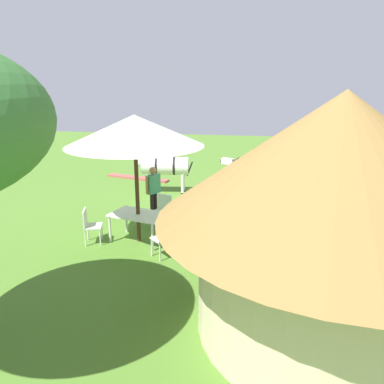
{
  "coord_description": "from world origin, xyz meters",
  "views": [
    {
      "loc": [
        -1.11,
        10.85,
        4.01
      ],
      "look_at": [
        0.63,
        0.69,
        1.0
      ],
      "focal_mm": 36.23,
      "sensor_mm": 36.0,
      "label": 1
    }
  ],
  "objects_px": {
    "patio_chair_near_hut": "(164,237)",
    "patio_chair_west_end": "(90,224)",
    "standing_watcher": "(303,166)",
    "shade_umbrella": "(135,131)",
    "patio_dining_table": "(138,217)",
    "patio_chair_east_end": "(163,208)",
    "striped_lounge_chair": "(224,222)",
    "thatched_hut": "(336,203)",
    "zebra_nearest_camera": "(255,175)",
    "zebra_by_umbrella": "(164,166)",
    "guest_beside_umbrella": "(153,188)"
  },
  "relations": [
    {
      "from": "patio_chair_near_hut",
      "to": "patio_chair_west_end",
      "type": "distance_m",
      "value": 2.12
    },
    {
      "from": "patio_chair_west_end",
      "to": "standing_watcher",
      "type": "height_order",
      "value": "standing_watcher"
    },
    {
      "from": "shade_umbrella",
      "to": "patio_dining_table",
      "type": "bearing_deg",
      "value": -71.57
    },
    {
      "from": "patio_chair_east_end",
      "to": "striped_lounge_chair",
      "type": "relative_size",
      "value": 0.95
    },
    {
      "from": "thatched_hut",
      "to": "zebra_nearest_camera",
      "type": "relative_size",
      "value": 2.59
    },
    {
      "from": "patio_chair_west_end",
      "to": "zebra_nearest_camera",
      "type": "relative_size",
      "value": 0.42
    },
    {
      "from": "zebra_by_umbrella",
      "to": "patio_dining_table",
      "type": "bearing_deg",
      "value": 178.28
    },
    {
      "from": "patio_chair_near_hut",
      "to": "guest_beside_umbrella",
      "type": "bearing_deg",
      "value": 63.82
    },
    {
      "from": "thatched_hut",
      "to": "zebra_nearest_camera",
      "type": "distance_m",
      "value": 7.05
    },
    {
      "from": "patio_chair_east_end",
      "to": "standing_watcher",
      "type": "xyz_separation_m",
      "value": [
        -4.17,
        -4.0,
        0.51
      ]
    },
    {
      "from": "guest_beside_umbrella",
      "to": "patio_chair_near_hut",
      "type": "bearing_deg",
      "value": 51.18
    },
    {
      "from": "thatched_hut",
      "to": "zebra_by_umbrella",
      "type": "xyz_separation_m",
      "value": [
        4.53,
        -7.38,
        -1.21
      ]
    },
    {
      "from": "patio_chair_near_hut",
      "to": "zebra_by_umbrella",
      "type": "bearing_deg",
      "value": 57.33
    },
    {
      "from": "thatched_hut",
      "to": "patio_chair_east_end",
      "type": "xyz_separation_m",
      "value": [
        3.76,
        -4.13,
        -1.68
      ]
    },
    {
      "from": "patio_dining_table",
      "to": "patio_chair_east_end",
      "type": "distance_m",
      "value": 1.22
    },
    {
      "from": "patio_chair_west_end",
      "to": "zebra_by_umbrella",
      "type": "relative_size",
      "value": 0.38
    },
    {
      "from": "patio_dining_table",
      "to": "zebra_by_umbrella",
      "type": "relative_size",
      "value": 0.65
    },
    {
      "from": "thatched_hut",
      "to": "zebra_nearest_camera",
      "type": "bearing_deg",
      "value": -79.43
    },
    {
      "from": "patio_chair_east_end",
      "to": "striped_lounge_chair",
      "type": "height_order",
      "value": "patio_chair_east_end"
    },
    {
      "from": "standing_watcher",
      "to": "zebra_by_umbrella",
      "type": "height_order",
      "value": "standing_watcher"
    },
    {
      "from": "patio_chair_near_hut",
      "to": "patio_chair_west_end",
      "type": "xyz_separation_m",
      "value": [
        2.05,
        -0.51,
        0.0
      ]
    },
    {
      "from": "patio_chair_east_end",
      "to": "guest_beside_umbrella",
      "type": "bearing_deg",
      "value": -36.25
    },
    {
      "from": "patio_chair_west_end",
      "to": "standing_watcher",
      "type": "relative_size",
      "value": 0.53
    },
    {
      "from": "standing_watcher",
      "to": "patio_chair_west_end",
      "type": "bearing_deg",
      "value": 93.38
    },
    {
      "from": "guest_beside_umbrella",
      "to": "striped_lounge_chair",
      "type": "height_order",
      "value": "guest_beside_umbrella"
    },
    {
      "from": "zebra_by_umbrella",
      "to": "patio_chair_west_end",
      "type": "bearing_deg",
      "value": 163.85
    },
    {
      "from": "thatched_hut",
      "to": "zebra_by_umbrella",
      "type": "distance_m",
      "value": 8.74
    },
    {
      "from": "patio_dining_table",
      "to": "thatched_hut",
      "type": "bearing_deg",
      "value": 144.2
    },
    {
      "from": "shade_umbrella",
      "to": "patio_dining_table",
      "type": "distance_m",
      "value": 2.18
    },
    {
      "from": "thatched_hut",
      "to": "striped_lounge_chair",
      "type": "xyz_separation_m",
      "value": [
        2.03,
        -4.08,
        -1.95
      ]
    },
    {
      "from": "thatched_hut",
      "to": "guest_beside_umbrella",
      "type": "xyz_separation_m",
      "value": [
        4.18,
        -4.7,
        -1.26
      ]
    },
    {
      "from": "patio_chair_east_end",
      "to": "zebra_by_umbrella",
      "type": "relative_size",
      "value": 0.38
    },
    {
      "from": "patio_chair_near_hut",
      "to": "patio_chair_east_end",
      "type": "relative_size",
      "value": 1.0
    },
    {
      "from": "thatched_hut",
      "to": "shade_umbrella",
      "type": "distance_m",
      "value": 5.11
    },
    {
      "from": "patio_dining_table",
      "to": "zebra_by_umbrella",
      "type": "bearing_deg",
      "value": -84.69
    },
    {
      "from": "patio_chair_west_end",
      "to": "patio_chair_east_end",
      "type": "bearing_deg",
      "value": 118.6
    },
    {
      "from": "patio_chair_near_hut",
      "to": "zebra_nearest_camera",
      "type": "bearing_deg",
      "value": 20.81
    },
    {
      "from": "patio_chair_near_hut",
      "to": "zebra_by_umbrella",
      "type": "height_order",
      "value": "zebra_by_umbrella"
    },
    {
      "from": "patio_chair_west_end",
      "to": "zebra_nearest_camera",
      "type": "xyz_separation_m",
      "value": [
        -4.01,
        -4.18,
        0.42
      ]
    },
    {
      "from": "patio_chair_west_end",
      "to": "thatched_hut",
      "type": "bearing_deg",
      "value": 47.65
    },
    {
      "from": "shade_umbrella",
      "to": "patio_chair_west_end",
      "type": "bearing_deg",
      "value": 15.85
    },
    {
      "from": "patio_chair_west_end",
      "to": "guest_beside_umbrella",
      "type": "relative_size",
      "value": 0.57
    },
    {
      "from": "standing_watcher",
      "to": "striped_lounge_chair",
      "type": "bearing_deg",
      "value": 108.39
    },
    {
      "from": "guest_beside_umbrella",
      "to": "striped_lounge_chair",
      "type": "distance_m",
      "value": 2.35
    },
    {
      "from": "patio_dining_table",
      "to": "patio_chair_east_end",
      "type": "relative_size",
      "value": 1.71
    },
    {
      "from": "standing_watcher",
      "to": "zebra_by_umbrella",
      "type": "bearing_deg",
      "value": 58.07
    },
    {
      "from": "patio_dining_table",
      "to": "guest_beside_umbrella",
      "type": "bearing_deg",
      "value": -87.74
    },
    {
      "from": "zebra_nearest_camera",
      "to": "zebra_by_umbrella",
      "type": "height_order",
      "value": "zebra_by_umbrella"
    },
    {
      "from": "patio_chair_west_end",
      "to": "zebra_by_umbrella",
      "type": "distance_m",
      "value": 4.83
    },
    {
      "from": "shade_umbrella",
      "to": "patio_chair_east_end",
      "type": "relative_size",
      "value": 3.71
    }
  ]
}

